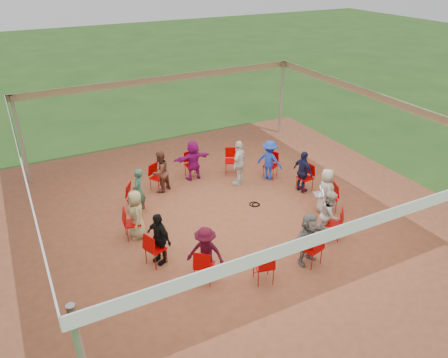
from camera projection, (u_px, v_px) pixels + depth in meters
name	position (u px, v px, depth m)	size (l,w,h in m)	color
ground	(232.00, 217.00, 12.75)	(80.00, 80.00, 0.00)	#234A17
dirt_patch	(232.00, 217.00, 12.75)	(13.00, 13.00, 0.00)	brown
tent	(233.00, 142.00, 11.65)	(10.33, 10.33, 3.00)	#B2B2B7
chair_0	(329.00, 198.00, 12.84)	(0.42, 0.44, 0.90)	#AE0000
chair_1	(305.00, 178.00, 13.98)	(0.42, 0.44, 0.90)	#AE0000
chair_2	(270.00, 165.00, 14.79)	(0.42, 0.44, 0.90)	#AE0000
chair_3	(231.00, 161.00, 15.09)	(0.42, 0.44, 0.90)	#AE0000
chair_4	(192.00, 165.00, 14.80)	(0.42, 0.44, 0.90)	#AE0000
chair_5	(158.00, 178.00, 13.99)	(0.42, 0.44, 0.90)	#AE0000
chair_6	(136.00, 198.00, 12.85)	(0.42, 0.44, 0.90)	#AE0000
chair_7	(133.00, 223.00, 11.64)	(0.42, 0.44, 0.90)	#AE0000
chair_8	(156.00, 249.00, 10.64)	(0.42, 0.44, 0.90)	#AE0000
chair_9	(204.00, 265.00, 10.07)	(0.42, 0.44, 0.90)	#AE0000
chair_10	(264.00, 265.00, 10.07)	(0.42, 0.44, 0.90)	#AE0000
chair_11	(311.00, 249.00, 10.63)	(0.42, 0.44, 0.90)	#AE0000
chair_12	(333.00, 223.00, 11.63)	(0.42, 0.44, 0.90)	#AE0000
person_seated_0	(326.00, 191.00, 12.72)	(0.68, 0.38, 1.38)	#B0A99E
person_seated_1	(303.00, 172.00, 13.81)	(0.81, 0.41, 1.38)	#17183B
person_seated_2	(269.00, 160.00, 14.58)	(0.89, 0.44, 1.38)	#1839B6
person_seated_3	(193.00, 160.00, 14.59)	(1.28, 0.48, 1.38)	#8E0E73
person_seated_4	(160.00, 172.00, 13.82)	(0.67, 0.39, 1.38)	#592F22
person_seated_5	(139.00, 191.00, 12.73)	(0.50, 0.33, 1.38)	#2B5440
person_seated_6	(136.00, 214.00, 11.57)	(0.68, 0.38, 1.38)	#978B5B
person_seated_7	(159.00, 238.00, 10.61)	(0.81, 0.41, 1.38)	black
person_seated_8	(206.00, 254.00, 10.06)	(0.89, 0.44, 1.38)	#3C0818
person_seated_9	(308.00, 238.00, 10.60)	(1.28, 0.48, 1.38)	slate
person_seated_10	(330.00, 215.00, 11.56)	(0.67, 0.39, 1.38)	#B0A99E
standing_person	(239.00, 163.00, 14.24)	(0.90, 0.46, 1.53)	silver
cable_coil	(255.00, 204.00, 13.35)	(0.40, 0.40, 0.03)	black
laptop	(320.00, 192.00, 12.72)	(0.37, 0.41, 0.23)	#B7B7BC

